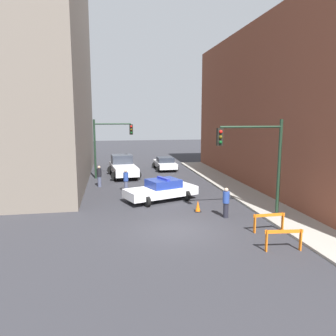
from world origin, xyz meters
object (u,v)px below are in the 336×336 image
Objects in this scene: traffic_light_far at (107,140)px; pedestrian_sidewalk at (226,202)px; traffic_light_near at (260,153)px; parked_car_near at (165,163)px; pedestrian_corner at (99,176)px; barrier_mid at (269,219)px; white_truck at (123,167)px; police_car at (162,190)px; pedestrian_crossing at (126,180)px; barrier_front at (284,237)px; traffic_cone at (198,206)px.

pedestrian_sidewalk is (6.33, -12.81, -2.54)m from traffic_light_far.
traffic_light_near is 1.20× the size of parked_car_near.
barrier_mid is at bearing 76.03° from pedestrian_corner.
police_car is at bearing -82.64° from white_truck.
pedestrian_sidewalk is (7.01, -9.25, 0.00)m from pedestrian_corner.
pedestrian_crossing reaches higher than barrier_front.
police_car is at bearing 74.87° from pedestrian_crossing.
white_truck is at bearing 26.88° from traffic_light_far.
pedestrian_sidewalk is (0.58, -16.52, 0.19)m from parked_car_near.
pedestrian_corner is at bearing 132.50° from traffic_light_near.
police_car is 6.52m from pedestrian_corner.
traffic_light_near is at bearing 78.43° from barrier_mid.
traffic_light_far is 19.09m from barrier_front.
pedestrian_sidewalk is 2.53× the size of traffic_cone.
traffic_light_near reaches higher than traffic_light_far.
traffic_cone is (-1.98, 6.02, -0.30)m from barrier_front.
police_car reaches higher than traffic_cone.
pedestrian_sidewalk is 4.76m from barrier_front.
barrier_mid is at bearing -85.72° from parked_car_near.
pedestrian_corner is 15.97m from barrier_front.
traffic_light_far reaches higher than traffic_cone.
white_truck is 3.35× the size of pedestrian_corner.
traffic_cone is at bearing 151.29° from traffic_light_near.
pedestrian_sidewalk reaches higher than parked_car_near.
police_car is at bearing 112.32° from barrier_front.
pedestrian_corner reaches higher than barrier_front.
parked_car_near is 21.25m from barrier_front.
traffic_light_far reaches higher than pedestrian_sidewalk.
barrier_front is at bearing -101.77° from traffic_light_near.
barrier_mid is at bearing -169.33° from police_car.
traffic_light_near is 7.93× the size of traffic_cone.
parked_car_near is (5.75, 3.71, -2.72)m from traffic_light_far.
white_truck is at bearing 107.60° from barrier_front.
pedestrian_corner is at bearing -176.87° from pedestrian_sidewalk.
parked_car_near is 15.20m from traffic_cone.
traffic_light_near is at bearing -58.42° from traffic_light_far.
traffic_light_far reaches higher than barrier_mid.
traffic_light_near reaches higher than traffic_cone.
police_car reaches higher than barrier_front.
parked_car_near is 16.53m from pedestrian_sidewalk.
pedestrian_crossing is 11.45m from barrier_mid.
police_car is at bearing 135.72° from traffic_light_near.
traffic_light_far is at bearing -129.84° from pedestrian_crossing.
barrier_mid is at bearing -74.18° from white_truck.
barrier_mid is (0.46, 2.19, 0.00)m from barrier_front.
white_truck is (-2.11, 9.28, 0.18)m from police_car.
barrier_front is at bearing 70.14° from pedestrian_corner.
pedestrian_sidewalk is at bearing 78.11° from pedestrian_corner.
traffic_light_near is at bearing 78.23° from barrier_front.
pedestrian_crossing is at bearing 116.37° from barrier_front.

